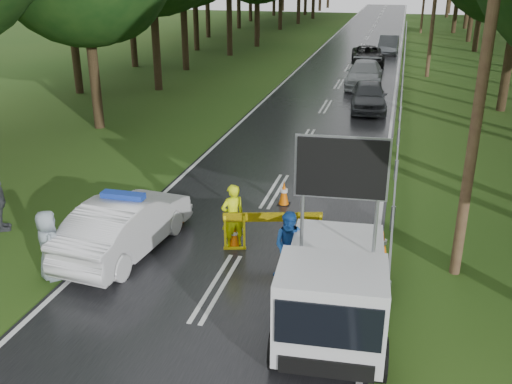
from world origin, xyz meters
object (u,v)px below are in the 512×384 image
(police_sedan, at_px, (126,225))
(civilian, at_px, (290,246))
(barrier, at_px, (273,222))
(queue_car_first, at_px, (369,96))
(queue_car_fourth, at_px, (389,45))
(work_truck, at_px, (333,287))
(officer, at_px, (233,216))
(queue_car_third, at_px, (368,55))
(queue_car_second, at_px, (364,74))

(police_sedan, relative_size, civilian, 2.75)
(barrier, height_order, queue_car_first, queue_car_first)
(civilian, height_order, queue_car_fourth, civilian)
(work_truck, relative_size, queue_car_first, 1.10)
(officer, distance_m, queue_car_third, 29.99)
(police_sedan, bearing_deg, officer, -154.45)
(barrier, relative_size, queue_car_fourth, 0.56)
(officer, xyz_separation_m, queue_car_first, (2.33, 15.78, -0.13))
(officer, bearing_deg, queue_car_first, -138.79)
(police_sedan, relative_size, queue_car_fourth, 1.05)
(civilian, height_order, queue_car_first, civilian)
(police_sedan, distance_m, queue_car_first, 17.37)
(civilian, distance_m, queue_car_third, 31.14)
(officer, height_order, civilian, officer)
(police_sedan, xyz_separation_m, barrier, (3.51, 0.99, 0.05))
(barrier, xyz_separation_m, officer, (-1.01, -0.09, 0.08))
(queue_car_third, bearing_deg, barrier, -97.61)
(barrier, xyz_separation_m, civilian, (0.69, -1.27, 0.04))
(work_truck, height_order, queue_car_second, work_truck)
(officer, xyz_separation_m, queue_car_second, (1.69, 21.78, -0.12))
(queue_car_third, bearing_deg, queue_car_first, -92.97)
(civilian, relative_size, queue_car_third, 0.35)
(civilian, xyz_separation_m, queue_car_third, (-0.36, 31.14, -0.17))
(queue_car_third, height_order, queue_car_fourth, queue_car_fourth)
(work_truck, xyz_separation_m, queue_car_third, (-1.54, 32.93, -0.33))
(queue_car_first, relative_size, queue_car_third, 0.90)
(police_sedan, relative_size, queue_car_second, 0.90)
(queue_car_second, bearing_deg, police_sedan, -100.80)
(civilian, xyz_separation_m, queue_car_first, (0.63, 16.96, -0.10))
(queue_car_second, distance_m, queue_car_third, 8.19)
(work_truck, bearing_deg, police_sedan, 155.16)
(police_sedan, height_order, queue_car_fourth, police_sedan)
(barrier, relative_size, queue_car_first, 0.57)
(queue_car_first, xyz_separation_m, queue_car_second, (-0.64, 6.00, 0.01))
(queue_car_first, height_order, queue_car_fourth, queue_car_first)
(officer, height_order, queue_car_second, officer)
(queue_car_second, height_order, queue_car_third, queue_car_second)
(police_sedan, bearing_deg, barrier, -158.51)
(police_sedan, xyz_separation_m, queue_car_third, (3.84, 30.86, -0.07))
(queue_car_first, bearing_deg, queue_car_third, 89.09)
(queue_car_first, relative_size, queue_car_fourth, 0.98)
(officer, relative_size, queue_car_second, 0.34)
(queue_car_third, distance_m, queue_car_fourth, 6.13)
(civilian, height_order, queue_car_third, civilian)
(work_truck, distance_m, queue_car_first, 18.75)
(queue_car_second, height_order, queue_car_fourth, queue_car_second)
(queue_car_fourth, bearing_deg, officer, -93.17)
(queue_car_second, relative_size, queue_car_fourth, 1.17)
(work_truck, bearing_deg, barrier, 117.66)
(civilian, bearing_deg, police_sedan, 176.48)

